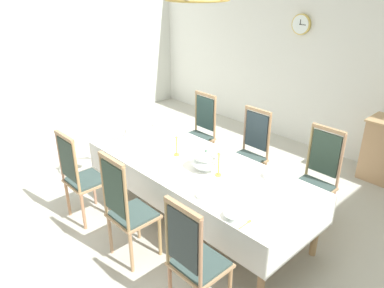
% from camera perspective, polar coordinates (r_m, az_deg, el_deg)
% --- Properties ---
extents(ground, '(7.70, 6.02, 0.04)m').
position_cam_1_polar(ground, '(4.64, -0.45, -11.97)').
color(ground, '#B5B4A8').
extents(back_wall, '(7.70, 0.08, 3.20)m').
position_cam_1_polar(back_wall, '(6.32, 20.69, 12.66)').
color(back_wall, silver).
rests_on(back_wall, ground).
extents(left_wall, '(0.08, 6.02, 3.20)m').
position_cam_1_polar(left_wall, '(7.18, -22.86, 13.61)').
color(left_wall, silver).
rests_on(left_wall, ground).
extents(dining_table, '(2.81, 1.12, 0.74)m').
position_cam_1_polar(dining_table, '(4.34, 0.68, -4.01)').
color(dining_table, '#A58060').
rests_on(dining_table, ground).
extents(tablecloth, '(2.83, 1.14, 0.35)m').
position_cam_1_polar(tablecloth, '(4.34, 0.68, -4.14)').
color(tablecloth, white).
rests_on(tablecloth, dining_table).
extents(chair_south_a, '(0.44, 0.42, 1.14)m').
position_cam_1_polar(chair_south_a, '(4.58, -16.49, -4.62)').
color(chair_south_a, tan).
rests_on(chair_south_a, ground).
extents(chair_north_a, '(0.44, 0.42, 1.15)m').
position_cam_1_polar(chair_north_a, '(5.59, 1.09, 1.93)').
color(chair_north_a, tan).
rests_on(chair_north_a, ground).
extents(chair_south_b, '(0.44, 0.42, 1.21)m').
position_cam_1_polar(chair_south_b, '(3.85, -9.82, -9.52)').
color(chair_south_b, tan).
rests_on(chair_south_b, ground).
extents(chair_north_b, '(0.44, 0.42, 1.15)m').
position_cam_1_polar(chair_north_b, '(5.02, 8.68, -1.11)').
color(chair_north_b, tan).
rests_on(chair_north_b, ground).
extents(chair_south_c, '(0.44, 0.42, 1.17)m').
position_cam_1_polar(chair_south_c, '(3.25, 0.36, -16.88)').
color(chair_south_c, tan).
rests_on(chair_south_c, ground).
extents(chair_north_c, '(0.44, 0.42, 1.18)m').
position_cam_1_polar(chair_north_c, '(4.56, 18.26, -4.81)').
color(chair_north_c, tan).
rests_on(chair_north_c, ground).
extents(soup_tureen, '(0.31, 0.31, 0.24)m').
position_cam_1_polar(soup_tureen, '(4.16, 2.10, -2.43)').
color(soup_tureen, white).
rests_on(soup_tureen, tablecloth).
extents(candlestick_west, '(0.07, 0.07, 0.35)m').
position_cam_1_polar(candlestick_west, '(4.47, -2.34, -0.08)').
color(candlestick_west, gold).
rests_on(candlestick_west, tablecloth).
extents(candlestick_east, '(0.07, 0.07, 0.38)m').
position_cam_1_polar(candlestick_east, '(4.02, 4.06, -2.86)').
color(candlestick_east, gold).
rests_on(candlestick_east, tablecloth).
extents(bowl_near_left, '(0.20, 0.20, 0.05)m').
position_cam_1_polar(bowl_near_left, '(3.45, 6.48, -10.64)').
color(bowl_near_left, white).
rests_on(bowl_near_left, tablecloth).
extents(bowl_near_right, '(0.18, 0.18, 0.04)m').
position_cam_1_polar(bowl_near_right, '(5.41, -5.00, 3.02)').
color(bowl_near_right, white).
rests_on(bowl_near_right, tablecloth).
extents(bowl_far_left, '(0.20, 0.20, 0.05)m').
position_cam_1_polar(bowl_far_left, '(4.13, 12.06, -4.65)').
color(bowl_far_left, white).
rests_on(bowl_far_left, tablecloth).
extents(bowl_far_right, '(0.18, 0.18, 0.03)m').
position_cam_1_polar(bowl_far_right, '(3.72, 2.01, -7.69)').
color(bowl_far_right, white).
rests_on(bowl_far_right, tablecloth).
extents(spoon_primary, '(0.03, 0.18, 0.01)m').
position_cam_1_polar(spoon_primary, '(3.42, 8.43, -11.63)').
color(spoon_primary, gold).
rests_on(spoon_primary, tablecloth).
extents(spoon_secondary, '(0.06, 0.17, 0.01)m').
position_cam_1_polar(spoon_secondary, '(5.51, -5.53, 3.25)').
color(spoon_secondary, gold).
rests_on(spoon_secondary, tablecloth).
extents(mounted_clock, '(0.32, 0.06, 0.32)m').
position_cam_1_polar(mounted_clock, '(6.47, 16.15, 16.96)').
color(mounted_clock, '#D1B251').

